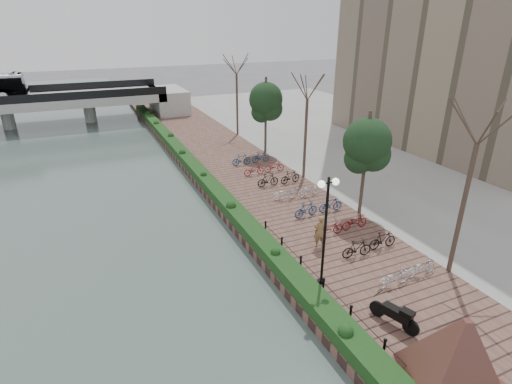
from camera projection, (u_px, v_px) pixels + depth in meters
ground at (334, 359)px, 15.02m from camera, size 220.00×220.00×0.00m
promenade at (249, 181)px, 31.12m from camera, size 8.00×75.00×0.50m
inland_pavement at (407, 155)px, 37.11m from camera, size 24.00×75.00×0.50m
hedge at (197, 170)px, 31.73m from camera, size 1.10×56.00×0.60m
chain_fence at (336, 300)px, 16.89m from camera, size 0.10×14.10×0.70m
granite_monument at (458, 358)px, 12.45m from camera, size 5.21×5.21×2.99m
lamppost at (327, 210)px, 17.12m from camera, size 1.02×0.32×5.25m
motorcycle at (394, 313)px, 15.77m from camera, size 1.11×1.90×1.13m
pedestrian at (320, 231)px, 21.19m from camera, size 0.77×0.61×1.85m
bicycle_parking at (308, 199)px, 26.12m from camera, size 2.40×19.89×1.00m
street_trees at (330, 149)px, 27.22m from camera, size 3.20×37.12×6.80m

